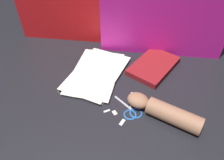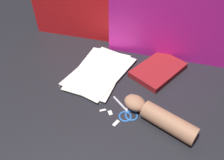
{
  "view_description": "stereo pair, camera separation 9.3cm",
  "coord_description": "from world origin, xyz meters",
  "px_view_note": "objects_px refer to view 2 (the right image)",
  "views": [
    {
      "loc": [
        0.28,
        -0.63,
        0.69
      ],
      "look_at": [
        0.06,
        0.02,
        0.06
      ],
      "focal_mm": 35.0,
      "sensor_mm": 36.0,
      "label": 1
    },
    {
      "loc": [
        0.37,
        -0.59,
        0.69
      ],
      "look_at": [
        0.06,
        0.02,
        0.06
      ],
      "focal_mm": 35.0,
      "sensor_mm": 36.0,
      "label": 2
    }
  ],
  "objects_px": {
    "scissors": "(127,111)",
    "hand_forearm": "(160,117)",
    "paper_stack": "(100,71)",
    "book_closed": "(158,70)"
  },
  "relations": [
    {
      "from": "paper_stack",
      "to": "scissors",
      "type": "height_order",
      "value": "paper_stack"
    },
    {
      "from": "paper_stack",
      "to": "hand_forearm",
      "type": "height_order",
      "value": "hand_forearm"
    },
    {
      "from": "paper_stack",
      "to": "hand_forearm",
      "type": "bearing_deg",
      "value": -24.11
    },
    {
      "from": "paper_stack",
      "to": "scissors",
      "type": "xyz_separation_m",
      "value": [
        0.22,
        -0.16,
        -0.0
      ]
    },
    {
      "from": "paper_stack",
      "to": "book_closed",
      "type": "bearing_deg",
      "value": 27.83
    },
    {
      "from": "scissors",
      "to": "hand_forearm",
      "type": "distance_m",
      "value": 0.13
    },
    {
      "from": "book_closed",
      "to": "hand_forearm",
      "type": "relative_size",
      "value": 0.96
    },
    {
      "from": "scissors",
      "to": "hand_forearm",
      "type": "xyz_separation_m",
      "value": [
        0.13,
        0.01,
        0.03
      ]
    },
    {
      "from": "paper_stack",
      "to": "scissors",
      "type": "relative_size",
      "value": 2.46
    },
    {
      "from": "paper_stack",
      "to": "hand_forearm",
      "type": "xyz_separation_m",
      "value": [
        0.35,
        -0.15,
        0.03
      ]
    }
  ]
}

